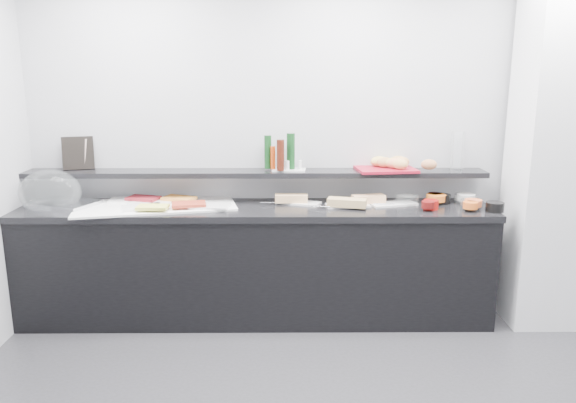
{
  "coord_description": "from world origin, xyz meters",
  "views": [
    {
      "loc": [
        -0.48,
        -2.46,
        1.92
      ],
      "look_at": [
        -0.45,
        1.45,
        1.0
      ],
      "focal_mm": 35.0,
      "sensor_mm": 36.0,
      "label": 1
    }
  ],
  "objects_px": {
    "sandwich_plate_mid": "(348,206)",
    "condiment_tray": "(289,170)",
    "bread_tray": "(386,169)",
    "carafe": "(457,151)",
    "framed_print": "(78,153)",
    "cloche_base": "(64,204)"
  },
  "relations": [
    {
      "from": "sandwich_plate_mid",
      "to": "condiment_tray",
      "type": "relative_size",
      "value": 1.31
    },
    {
      "from": "sandwich_plate_mid",
      "to": "bread_tray",
      "type": "height_order",
      "value": "bread_tray"
    },
    {
      "from": "condiment_tray",
      "to": "carafe",
      "type": "xyz_separation_m",
      "value": [
        1.33,
        0.03,
        0.14
      ]
    },
    {
      "from": "condiment_tray",
      "to": "carafe",
      "type": "relative_size",
      "value": 0.85
    },
    {
      "from": "framed_print",
      "to": "bread_tray",
      "type": "relative_size",
      "value": 0.58
    },
    {
      "from": "condiment_tray",
      "to": "sandwich_plate_mid",
      "type": "bearing_deg",
      "value": -15.51
    },
    {
      "from": "condiment_tray",
      "to": "bread_tray",
      "type": "relative_size",
      "value": 0.57
    },
    {
      "from": "carafe",
      "to": "cloche_base",
      "type": "bearing_deg",
      "value": -176.44
    },
    {
      "from": "bread_tray",
      "to": "carafe",
      "type": "height_order",
      "value": "carafe"
    },
    {
      "from": "sandwich_plate_mid",
      "to": "framed_print",
      "type": "height_order",
      "value": "framed_print"
    },
    {
      "from": "cloche_base",
      "to": "framed_print",
      "type": "height_order",
      "value": "framed_print"
    },
    {
      "from": "sandwich_plate_mid",
      "to": "framed_print",
      "type": "distance_m",
      "value": 2.16
    },
    {
      "from": "cloche_base",
      "to": "condiment_tray",
      "type": "bearing_deg",
      "value": 28.34
    },
    {
      "from": "sandwich_plate_mid",
      "to": "bread_tray",
      "type": "xyz_separation_m",
      "value": [
        0.31,
        0.16,
        0.25
      ]
    },
    {
      "from": "cloche_base",
      "to": "bread_tray",
      "type": "bearing_deg",
      "value": 26.55
    },
    {
      "from": "cloche_base",
      "to": "condiment_tray",
      "type": "xyz_separation_m",
      "value": [
        1.72,
        0.16,
        0.24
      ]
    },
    {
      "from": "cloche_base",
      "to": "bread_tray",
      "type": "xyz_separation_m",
      "value": [
        2.48,
        0.15,
        0.24
      ]
    },
    {
      "from": "cloche_base",
      "to": "bread_tray",
      "type": "distance_m",
      "value": 2.5
    },
    {
      "from": "cloche_base",
      "to": "sandwich_plate_mid",
      "type": "distance_m",
      "value": 2.17
    },
    {
      "from": "framed_print",
      "to": "condiment_tray",
      "type": "distance_m",
      "value": 1.67
    },
    {
      "from": "condiment_tray",
      "to": "bread_tray",
      "type": "xyz_separation_m",
      "value": [
        0.76,
        -0.01,
        0.0
      ]
    },
    {
      "from": "framed_print",
      "to": "carafe",
      "type": "relative_size",
      "value": 0.87
    }
  ]
}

